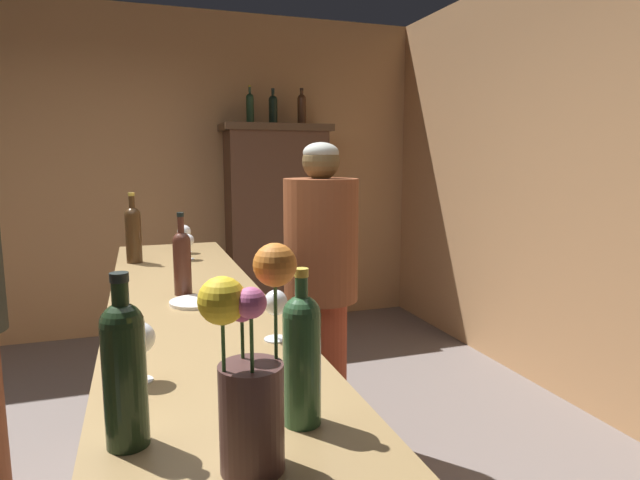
# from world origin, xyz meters

# --- Properties ---
(wall_back) EXTENTS (5.64, 0.12, 2.82)m
(wall_back) POSITION_xyz_m (0.00, 2.90, 1.41)
(wall_back) COLOR tan
(wall_back) RESTS_ON ground
(bar_counter) EXTENTS (0.56, 2.71, 1.04)m
(bar_counter) POSITION_xyz_m (0.37, -0.12, 0.52)
(bar_counter) COLOR #8F7451
(bar_counter) RESTS_ON ground
(display_cabinet) EXTENTS (0.94, 0.46, 1.84)m
(display_cabinet) POSITION_xyz_m (1.37, 2.58, 0.96)
(display_cabinet) COLOR brown
(display_cabinet) RESTS_ON ground
(wine_bottle_chardonnay) EXTENTS (0.08, 0.08, 0.35)m
(wine_bottle_chardonnay) POSITION_xyz_m (0.18, 0.70, 1.19)
(wine_bottle_chardonnay) COLOR #422B16
(wine_bottle_chardonnay) RESTS_ON bar_counter
(wine_bottle_rose) EXTENTS (0.07, 0.07, 0.31)m
(wine_bottle_rose) POSITION_xyz_m (0.49, -1.12, 1.18)
(wine_bottle_rose) COLOR #2B522F
(wine_bottle_rose) RESTS_ON bar_counter
(wine_bottle_syrah) EXTENTS (0.07, 0.07, 0.31)m
(wine_bottle_syrah) POSITION_xyz_m (0.36, -0.02, 1.17)
(wine_bottle_syrah) COLOR #4D271D
(wine_bottle_syrah) RESTS_ON bar_counter
(wine_bottle_pinot) EXTENTS (0.08, 0.08, 0.31)m
(wine_bottle_pinot) POSITION_xyz_m (0.18, -1.09, 1.18)
(wine_bottle_pinot) COLOR #1D301A
(wine_bottle_pinot) RESTS_ON bar_counter
(wine_glass_front) EXTENTS (0.07, 0.07, 0.14)m
(wine_glass_front) POSITION_xyz_m (0.56, -0.63, 1.14)
(wine_glass_front) COLOR white
(wine_glass_front) RESTS_ON bar_counter
(wine_glass_mid) EXTENTS (0.08, 0.08, 0.14)m
(wine_glass_mid) POSITION_xyz_m (0.20, -0.81, 1.14)
(wine_glass_mid) COLOR white
(wine_glass_mid) RESTS_ON bar_counter
(wine_glass_rear) EXTENTS (0.07, 0.07, 0.15)m
(wine_glass_rear) POSITION_xyz_m (0.44, 0.90, 1.15)
(wine_glass_rear) COLOR white
(wine_glass_rear) RESTS_ON bar_counter
(wine_glass_spare) EXTENTS (0.07, 0.07, 0.13)m
(wine_glass_spare) POSITION_xyz_m (0.43, 0.69, 1.13)
(wine_glass_spare) COLOR white
(wine_glass_spare) RESTS_ON bar_counter
(flower_arrangement) EXTENTS (0.16, 0.11, 0.37)m
(flower_arrangement) POSITION_xyz_m (0.37, -1.24, 1.20)
(flower_arrangement) COLOR #462B28
(flower_arrangement) RESTS_ON bar_counter
(cheese_plate) EXTENTS (0.19, 0.19, 0.01)m
(cheese_plate) POSITION_xyz_m (0.39, -0.17, 1.04)
(cheese_plate) COLOR white
(cheese_plate) RESTS_ON bar_counter
(display_bottle_left) EXTENTS (0.07, 0.07, 0.32)m
(display_bottle_left) POSITION_xyz_m (1.15, 2.58, 1.99)
(display_bottle_left) COLOR #1B351F
(display_bottle_left) RESTS_ON display_cabinet
(display_bottle_midleft) EXTENTS (0.08, 0.08, 0.31)m
(display_bottle_midleft) POSITION_xyz_m (1.36, 2.58, 1.98)
(display_bottle_midleft) COLOR black
(display_bottle_midleft) RESTS_ON display_cabinet
(display_bottle_center) EXTENTS (0.08, 0.08, 0.32)m
(display_bottle_center) POSITION_xyz_m (1.62, 2.58, 1.99)
(display_bottle_center) COLOR #442816
(display_bottle_center) RESTS_ON display_cabinet
(bartender) EXTENTS (0.39, 0.39, 1.63)m
(bartender) POSITION_xyz_m (1.09, 0.53, 0.88)
(bartender) COLOR maroon
(bartender) RESTS_ON ground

